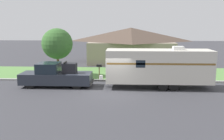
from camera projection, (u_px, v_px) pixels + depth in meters
ground_plane at (114, 93)px, 18.56m from camera, size 120.00×120.00×0.00m
curb_strip at (115, 81)px, 22.23m from camera, size 80.00×0.30×0.14m
lawn_strip at (117, 73)px, 25.82m from camera, size 80.00×7.00×0.03m
house_across_street at (131, 44)px, 33.44m from camera, size 11.68×8.42×4.58m
pickup_truck at (56, 76)px, 20.32m from camera, size 5.82×1.97×2.04m
travel_trailer at (159, 66)px, 19.75m from camera, size 9.26×2.25×3.33m
mailbox at (99, 68)px, 22.70m from camera, size 0.48×0.20×1.41m
tree_in_yard at (57, 44)px, 24.07m from camera, size 2.98×2.98×4.66m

